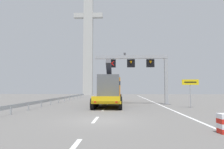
{
  "coord_description": "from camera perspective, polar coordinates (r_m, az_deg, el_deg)",
  "views": [
    {
      "loc": [
        1.35,
        -12.86,
        2.07
      ],
      "look_at": [
        0.34,
        11.15,
        3.71
      ],
      "focal_mm": 32.04,
      "sensor_mm": 36.0,
      "label": 1
    }
  ],
  "objects": [
    {
      "name": "edge_line_right",
      "position": [
        25.41,
        13.56,
        -8.45
      ],
      "size": [
        0.2,
        63.0,
        0.01
      ],
      "primitive_type": "cube",
      "color": "silver",
      "rests_on": "ground"
    },
    {
      "name": "bridge_pylon_distant",
      "position": [
        64.39,
        -6.77,
        12.62
      ],
      "size": [
        9.0,
        2.0,
        39.91
      ],
      "color": "#B7B7B2",
      "rests_on": "ground"
    },
    {
      "name": "heavy_haul_truck_yellow",
      "position": [
        26.55,
        -0.43,
        -4.07
      ],
      "size": [
        3.04,
        14.07,
        5.3
      ],
      "color": "yellow",
      "rests_on": "ground"
    },
    {
      "name": "overhead_lane_gantry",
      "position": [
        26.26,
        8.29,
        2.67
      ],
      "size": [
        9.66,
        0.9,
        6.67
      ],
      "color": "#9EA0A5",
      "rests_on": "ground"
    },
    {
      "name": "guardrail_left",
      "position": [
        30.16,
        -14.27,
        -6.65
      ],
      "size": [
        0.13,
        36.02,
        0.76
      ],
      "color": "#999EA3",
      "rests_on": "ground"
    },
    {
      "name": "lane_markings",
      "position": [
        38.36,
        -0.04,
        -6.98
      ],
      "size": [
        0.2,
        65.43,
        0.01
      ],
      "color": "silver",
      "rests_on": "ground"
    },
    {
      "name": "exit_sign_yellow",
      "position": [
        22.64,
        21.45,
        -3.05
      ],
      "size": [
        1.74,
        0.15,
        2.98
      ],
      "color": "#9EA0A5",
      "rests_on": "ground"
    },
    {
      "name": "ground",
      "position": [
        13.09,
        -3.62,
        -12.98
      ],
      "size": [
        112.0,
        112.0,
        0.0
      ],
      "primitive_type": "plane",
      "color": "slate"
    }
  ]
}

